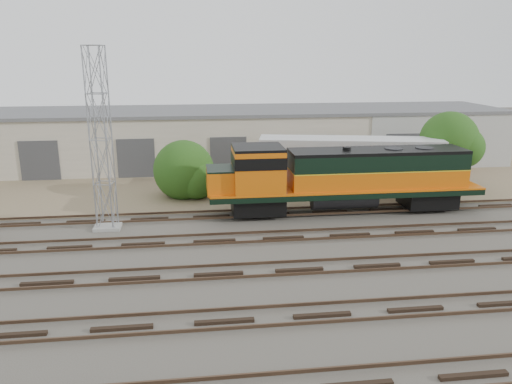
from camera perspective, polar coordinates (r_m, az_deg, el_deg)
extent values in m
plane|color=#47423A|center=(27.39, -4.63, -6.85)|extent=(140.00, 140.00, 0.00)
cube|color=#726047|center=(41.65, -5.59, 0.97)|extent=(80.00, 16.00, 0.02)
cube|color=#4C3828|center=(17.38, -2.80, -20.31)|extent=(80.00, 0.08, 0.14)
cube|color=black|center=(20.61, -3.63, -14.55)|extent=(80.00, 2.40, 0.14)
cube|color=#4C3828|center=(19.89, -3.49, -15.28)|extent=(80.00, 0.08, 0.14)
cube|color=#4C3828|center=(21.19, -3.77, -13.22)|extent=(80.00, 0.08, 0.14)
cube|color=black|center=(24.61, -4.30, -9.33)|extent=(80.00, 2.40, 0.14)
cube|color=#4C3828|center=(23.87, -4.21, -9.78)|extent=(80.00, 0.08, 0.14)
cube|color=#4C3828|center=(25.23, -4.40, -8.33)|extent=(80.00, 0.08, 0.14)
cube|color=black|center=(28.75, -4.77, -5.59)|extent=(80.00, 2.40, 0.14)
cube|color=#4C3828|center=(28.00, -4.71, -5.87)|extent=(80.00, 0.08, 0.14)
cube|color=#4C3828|center=(29.41, -4.84, -4.82)|extent=(80.00, 0.08, 0.14)
cube|color=black|center=(32.99, -5.11, -2.81)|extent=(80.00, 2.40, 0.14)
cube|color=#4C3828|center=(32.24, -5.07, -2.98)|extent=(80.00, 0.08, 0.14)
cube|color=#4C3828|center=(33.66, -5.17, -2.18)|extent=(80.00, 0.08, 0.14)
cube|color=beige|center=(48.98, -5.95, 6.11)|extent=(58.00, 10.00, 5.00)
cube|color=#59595B|center=(48.62, -6.03, 9.20)|extent=(58.40, 10.40, 0.30)
cube|color=#999993|center=(49.62, 20.63, 5.33)|extent=(14.00, 0.10, 5.00)
cube|color=#333335|center=(46.02, -23.49, 3.30)|extent=(3.20, 0.12, 3.40)
cube|color=#333335|center=(44.42, -13.53, 3.76)|extent=(3.20, 0.12, 3.40)
cube|color=#333335|center=(44.23, -3.16, 4.12)|extent=(3.20, 0.12, 3.40)
cube|color=#333335|center=(45.47, 6.97, 4.34)|extent=(3.20, 0.12, 3.40)
cube|color=#333335|center=(48.03, 16.30, 4.42)|extent=(3.20, 0.12, 3.40)
cube|color=black|center=(33.00, 0.21, -1.38)|extent=(3.43, 2.57, 1.07)
cube|color=black|center=(36.38, 18.97, -0.64)|extent=(3.43, 2.57, 1.07)
cube|color=black|center=(34.03, 10.11, 0.17)|extent=(18.23, 3.22, 0.38)
cylinder|color=black|center=(34.21, 10.06, -0.92)|extent=(4.50, 1.18, 1.18)
cube|color=#C75709|center=(34.52, 13.58, 1.61)|extent=(11.80, 2.79, 1.29)
cube|color=black|center=(34.26, 13.70, 3.53)|extent=(11.80, 2.79, 1.07)
cube|color=black|center=(34.14, 13.77, 4.58)|extent=(11.80, 2.79, 0.21)
cube|color=#C75709|center=(32.41, 0.21, 2.53)|extent=(3.22, 3.22, 2.79)
cube|color=black|center=(32.11, 0.21, 5.10)|extent=(3.22, 3.22, 0.17)
cube|color=#C75709|center=(32.35, -4.13, 1.29)|extent=(1.72, 2.57, 1.50)
cube|color=gray|center=(32.28, -16.54, -3.77)|extent=(1.60, 1.60, 0.20)
cylinder|color=gray|center=(31.54, -18.04, 5.88)|extent=(0.08, 0.08, 10.67)
cylinder|color=gray|center=(31.37, -16.27, 5.97)|extent=(0.08, 0.08, 10.67)
cylinder|color=gray|center=(30.60, -18.36, 5.58)|extent=(0.08, 0.08, 10.67)
cylinder|color=gray|center=(30.42, -16.55, 5.67)|extent=(0.08, 0.08, 10.67)
cube|color=silver|center=(38.98, 10.65, 3.99)|extent=(14.05, 5.47, 2.86)
cube|color=black|center=(40.42, 18.13, 0.58)|extent=(3.02, 3.11, 1.06)
cube|color=black|center=(38.21, 2.74, 0.75)|extent=(0.16, 0.16, 1.38)
cube|color=black|center=(40.26, 2.83, 1.51)|extent=(0.16, 0.16, 1.38)
cube|color=#151892|center=(46.79, 16.76, 2.92)|extent=(1.70, 1.61, 1.50)
cube|color=maroon|center=(49.39, 21.95, 3.03)|extent=(1.75, 1.68, 1.40)
cylinder|color=#382619|center=(38.18, -8.15, -0.15)|extent=(0.31, 0.31, 0.41)
sphere|color=#193F12|center=(37.74, -8.25, 2.47)|extent=(4.53, 4.53, 4.53)
sphere|color=#193F12|center=(37.18, -6.84, 1.60)|extent=(3.17, 3.17, 3.17)
cylinder|color=#382619|center=(42.70, 20.83, 1.93)|extent=(0.26, 0.26, 2.27)
sphere|color=#193F12|center=(42.20, 21.18, 5.52)|extent=(4.53, 4.53, 4.53)
sphere|color=#193F12|center=(42.12, 22.64, 4.73)|extent=(3.17, 3.17, 3.17)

